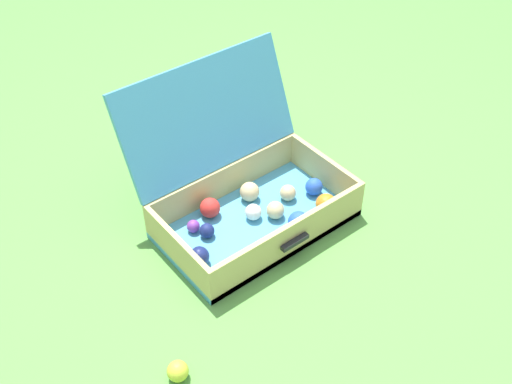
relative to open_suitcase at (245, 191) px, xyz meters
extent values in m
plane|color=#569342|center=(-0.08, -0.12, -0.12)|extent=(16.00, 16.00, 0.00)
cube|color=#4799C6|center=(0.00, -0.07, -0.10)|extent=(0.67, 0.39, 0.03)
cube|color=tan|center=(-0.33, -0.07, -0.04)|extent=(0.02, 0.39, 0.15)
cube|color=tan|center=(0.32, -0.07, -0.04)|extent=(0.02, 0.39, 0.15)
cube|color=tan|center=(0.00, -0.25, -0.04)|extent=(0.63, 0.02, 0.15)
cube|color=tan|center=(0.00, 0.12, -0.04)|extent=(0.63, 0.02, 0.15)
cube|color=#4799C6|center=(0.00, 0.20, 0.21)|extent=(0.67, 0.17, 0.37)
cube|color=black|center=(0.00, -0.27, -0.04)|extent=(0.11, 0.02, 0.02)
sphere|color=white|center=(0.00, -0.05, -0.06)|extent=(0.06, 0.06, 0.06)
sphere|color=blue|center=(0.08, -0.19, -0.05)|extent=(0.07, 0.07, 0.07)
sphere|color=#D1B784|center=(0.16, -0.05, -0.06)|extent=(0.06, 0.06, 0.06)
sphere|color=navy|center=(-0.18, -0.02, -0.07)|extent=(0.05, 0.05, 0.05)
sphere|color=#D1B784|center=(0.05, 0.04, -0.06)|extent=(0.07, 0.07, 0.07)
sphere|color=#D1B784|center=(-0.29, -0.20, -0.07)|extent=(0.05, 0.05, 0.05)
sphere|color=navy|center=(-0.28, -0.11, -0.06)|extent=(0.07, 0.07, 0.07)
sphere|color=orange|center=(0.22, -0.19, -0.05)|extent=(0.08, 0.08, 0.08)
sphere|color=red|center=(-0.12, 0.06, -0.06)|extent=(0.07, 0.07, 0.07)
sphere|color=#D1B784|center=(0.06, -0.09, -0.06)|extent=(0.06, 0.06, 0.06)
sphere|color=blue|center=(0.25, -0.09, -0.06)|extent=(0.06, 0.06, 0.06)
sphere|color=purple|center=(-0.21, 0.03, -0.07)|extent=(0.05, 0.05, 0.05)
sphere|color=#CCDB38|center=(-0.56, -0.41, -0.09)|extent=(0.06, 0.06, 0.06)
camera|label=1|loc=(-0.99, -1.30, 1.44)|focal=43.54mm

